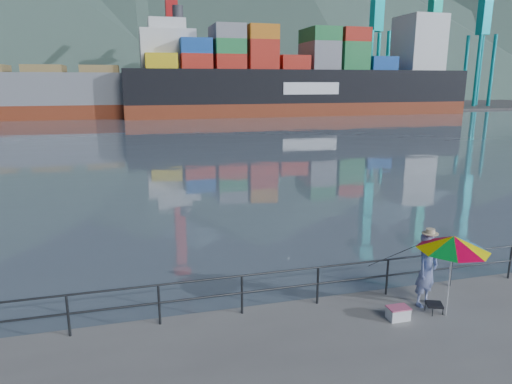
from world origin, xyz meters
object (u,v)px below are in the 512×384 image
fisherman (427,270)px  container_ship (310,80)px  beach_umbrella (453,243)px  cooler_bag (398,314)px  bulk_carrier (74,91)px

fisherman → container_ship: 74.18m
container_ship → beach_umbrella: bearing=-108.9°
beach_umbrella → container_ship: 74.68m
cooler_bag → bulk_carrier: bulk_carrier is taller
beach_umbrella → fisherman: bearing=104.4°
beach_umbrella → bulk_carrier: size_ratio=0.04×
bulk_carrier → beach_umbrella: bearing=-77.5°
beach_umbrella → container_ship: bearing=71.1°
bulk_carrier → container_ship: container_ship is taller
cooler_bag → container_ship: (25.39, 70.41, 5.67)m
beach_umbrella → cooler_bag: (-1.24, 0.15, -1.74)m
bulk_carrier → container_ship: (40.36, -2.81, 1.74)m
bulk_carrier → container_ship: bearing=-4.0°
fisherman → cooler_bag: size_ratio=3.79×
fisherman → container_ship: container_ship is taller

